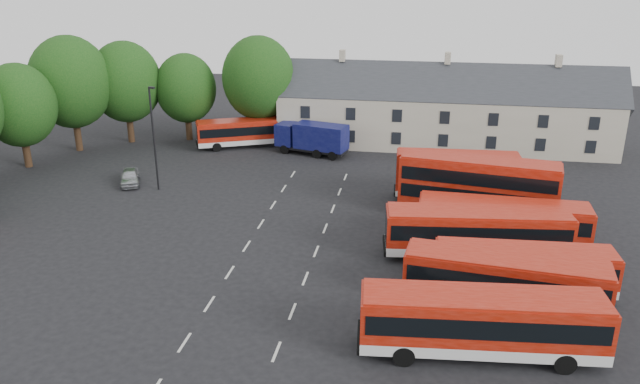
{
  "coord_description": "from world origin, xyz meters",
  "views": [
    {
      "loc": [
        11.74,
        -36.54,
        19.04
      ],
      "look_at": [
        4.29,
        7.87,
        2.2
      ],
      "focal_mm": 35.0,
      "sensor_mm": 36.0,
      "label": 1
    }
  ],
  "objects_px": {
    "lamppost": "(154,136)",
    "bus_dd_south": "(478,185)",
    "box_truck": "(313,137)",
    "bus_row_a": "(482,319)",
    "silver_car": "(130,177)"
  },
  "relations": [
    {
      "from": "lamppost",
      "to": "bus_dd_south",
      "type": "bearing_deg",
      "value": -4.42
    },
    {
      "from": "box_truck",
      "to": "silver_car",
      "type": "xyz_separation_m",
      "value": [
        -14.63,
        -11.7,
        -1.16
      ]
    },
    {
      "from": "lamppost",
      "to": "silver_car",
      "type": "bearing_deg",
      "value": 163.32
    },
    {
      "from": "bus_row_a",
      "to": "bus_dd_south",
      "type": "relative_size",
      "value": 1.02
    },
    {
      "from": "box_truck",
      "to": "lamppost",
      "type": "height_order",
      "value": "lamppost"
    },
    {
      "from": "bus_dd_south",
      "to": "silver_car",
      "type": "distance_m",
      "value": 30.43
    },
    {
      "from": "box_truck",
      "to": "lamppost",
      "type": "xyz_separation_m",
      "value": [
        -11.53,
        -12.63,
        3.02
      ]
    },
    {
      "from": "bus_row_a",
      "to": "bus_dd_south",
      "type": "distance_m",
      "value": 18.42
    },
    {
      "from": "box_truck",
      "to": "lamppost",
      "type": "relative_size",
      "value": 0.86
    },
    {
      "from": "silver_car",
      "to": "lamppost",
      "type": "xyz_separation_m",
      "value": [
        3.1,
        -0.93,
        4.18
      ]
    },
    {
      "from": "bus_row_a",
      "to": "box_truck",
      "type": "xyz_separation_m",
      "value": [
        -14.6,
        33.11,
        -0.23
      ]
    },
    {
      "from": "bus_row_a",
      "to": "lamppost",
      "type": "xyz_separation_m",
      "value": [
        -26.14,
        20.48,
        2.79
      ]
    },
    {
      "from": "bus_row_a",
      "to": "bus_dd_south",
      "type": "height_order",
      "value": "bus_dd_south"
    },
    {
      "from": "bus_dd_south",
      "to": "bus_row_a",
      "type": "bearing_deg",
      "value": -83.81
    },
    {
      "from": "bus_dd_south",
      "to": "silver_car",
      "type": "xyz_separation_m",
      "value": [
        -30.21,
        3.03,
        -2.09
      ]
    }
  ]
}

